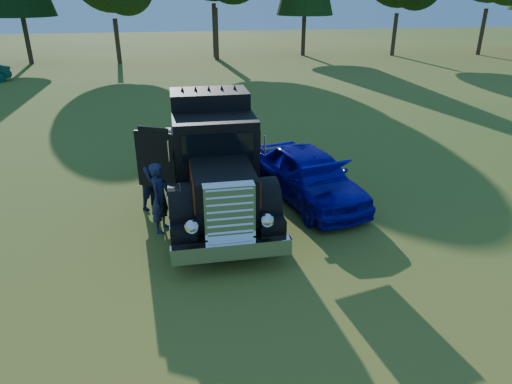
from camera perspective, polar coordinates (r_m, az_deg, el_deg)
The scene contains 5 objects.
ground at distance 11.48m, azimuth -9.04°, elevation -4.77°, with size 120.00×120.00×0.00m, color #365C1B.
diamond_t_truck at distance 12.15m, azimuth -5.25°, elevation 3.74°, with size 3.26×7.16×3.00m.
hotrod_coupe at distance 12.74m, azimuth 6.72°, elevation 2.09°, with size 2.66×4.64×1.89m.
spectator_near at distance 11.21m, azimuth -11.88°, elevation -0.70°, with size 0.64×0.42×1.76m, color #1D2143.
spectator_far at distance 12.52m, azimuth -12.73°, elevation 1.69°, with size 0.81×0.63×1.68m, color #20234B.
Camera 1 is at (-0.04, -10.10, 5.45)m, focal length 32.00 mm.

